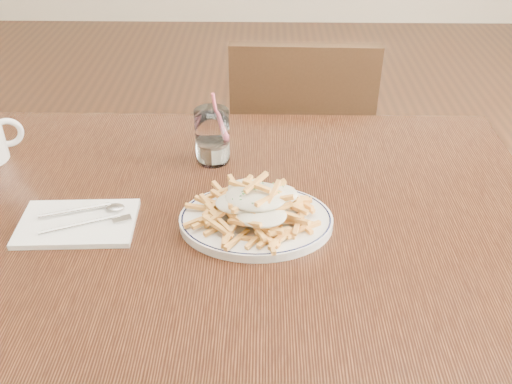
{
  "coord_description": "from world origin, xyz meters",
  "views": [
    {
      "loc": [
        0.08,
        -0.84,
        1.36
      ],
      "look_at": [
        0.06,
        -0.04,
        0.82
      ],
      "focal_mm": 40.0,
      "sensor_mm": 36.0,
      "label": 1
    }
  ],
  "objects_px": {
    "fries_plate": "(256,220)",
    "water_glass": "(213,139)",
    "chair_far": "(299,152)",
    "table": "(224,245)",
    "loaded_fries": "(256,202)"
  },
  "relations": [
    {
      "from": "loaded_fries",
      "to": "water_glass",
      "type": "xyz_separation_m",
      "value": [
        -0.09,
        0.22,
        -0.0
      ]
    },
    {
      "from": "loaded_fries",
      "to": "water_glass",
      "type": "relative_size",
      "value": 1.31
    },
    {
      "from": "chair_far",
      "to": "water_glass",
      "type": "relative_size",
      "value": 5.56
    },
    {
      "from": "loaded_fries",
      "to": "water_glass",
      "type": "height_order",
      "value": "water_glass"
    },
    {
      "from": "fries_plate",
      "to": "loaded_fries",
      "type": "relative_size",
      "value": 1.45
    },
    {
      "from": "table",
      "to": "fries_plate",
      "type": "height_order",
      "value": "fries_plate"
    },
    {
      "from": "chair_far",
      "to": "fries_plate",
      "type": "xyz_separation_m",
      "value": [
        -0.12,
        -0.72,
        0.27
      ]
    },
    {
      "from": "table",
      "to": "chair_far",
      "type": "xyz_separation_m",
      "value": [
        0.18,
        0.68,
        -0.18
      ]
    },
    {
      "from": "fries_plate",
      "to": "water_glass",
      "type": "relative_size",
      "value": 1.91
    },
    {
      "from": "fries_plate",
      "to": "water_glass",
      "type": "height_order",
      "value": "water_glass"
    },
    {
      "from": "chair_far",
      "to": "table",
      "type": "bearing_deg",
      "value": -104.82
    },
    {
      "from": "fries_plate",
      "to": "water_glass",
      "type": "bearing_deg",
      "value": 112.78
    },
    {
      "from": "chair_far",
      "to": "loaded_fries",
      "type": "distance_m",
      "value": 0.79
    },
    {
      "from": "fries_plate",
      "to": "table",
      "type": "bearing_deg",
      "value": 149.11
    },
    {
      "from": "table",
      "to": "water_glass",
      "type": "height_order",
      "value": "water_glass"
    }
  ]
}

